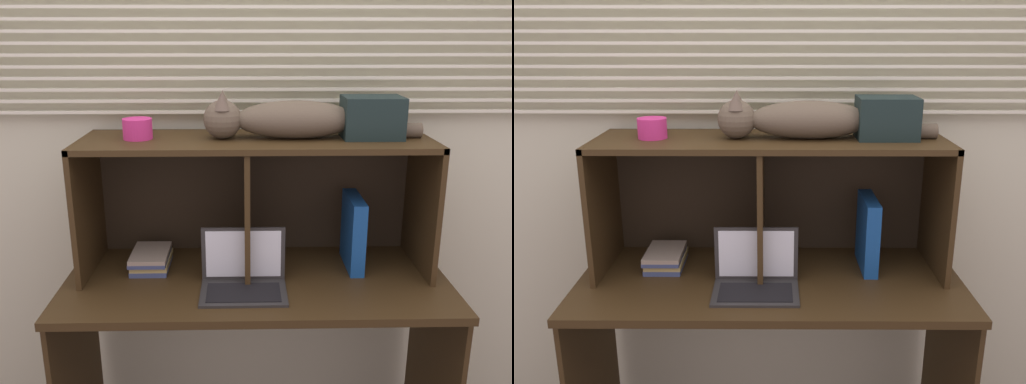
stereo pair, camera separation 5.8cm
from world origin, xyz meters
The scene contains 9 objects.
back_panel_with_blinds centered at (0.00, 0.55, 1.26)m, with size 4.40×0.08×2.50m.
desk centered at (0.00, 0.20, 0.62)m, with size 1.44×0.63×0.78m.
hutch_shelf_unit centered at (0.00, 0.34, 1.13)m, with size 1.30×0.40×0.51m.
cat centered at (0.10, 0.30, 1.36)m, with size 0.80×0.16×0.17m.
laptop centered at (-0.05, 0.11, 0.82)m, with size 0.31×0.21×0.21m.
binder_upright centered at (0.38, 0.30, 0.92)m, with size 0.05×0.24×0.28m, color #154793.
book_stack centered at (-0.41, 0.30, 0.81)m, with size 0.15×0.21×0.07m.
small_basket centered at (-0.43, 0.30, 1.33)m, with size 0.11×0.11×0.07m, color #CC2E7D.
storage_box centered at (0.43, 0.30, 1.37)m, with size 0.22×0.16×0.15m, color black.
Camera 2 is at (0.01, -1.65, 1.68)m, focal length 37.69 mm.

